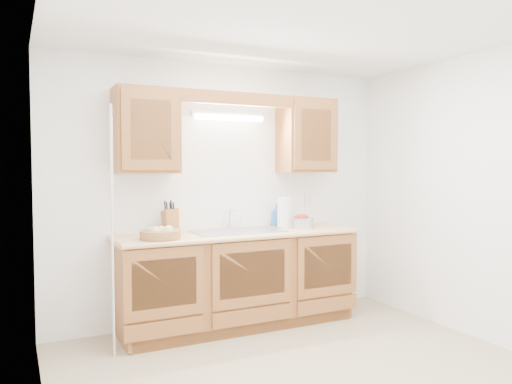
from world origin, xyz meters
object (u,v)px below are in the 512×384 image
fruit_basket (160,233)px  paper_towel (284,213)px  knife_block (170,221)px  apple_bowl (300,222)px

fruit_basket → paper_towel: bearing=8.9°
knife_block → apple_bowl: size_ratio=0.92×
fruit_basket → paper_towel: (1.32, 0.21, 0.10)m
fruit_basket → knife_block: bearing=58.0°
fruit_basket → paper_towel: 1.34m
knife_block → paper_towel: paper_towel is taller
fruit_basket → paper_towel: paper_towel is taller
knife_block → apple_bowl: knife_block is taller
fruit_basket → knife_block: knife_block is taller
knife_block → paper_towel: size_ratio=0.90×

